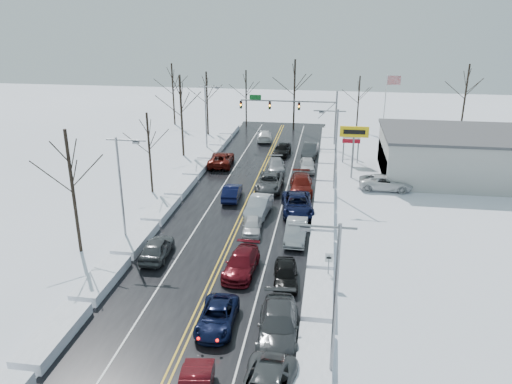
% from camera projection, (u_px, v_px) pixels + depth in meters
% --- Properties ---
extents(ground, '(160.00, 160.00, 0.00)m').
position_uv_depth(ground, '(236.00, 229.00, 44.04)').
color(ground, silver).
rests_on(ground, ground).
extents(road_surface, '(14.00, 84.00, 0.01)m').
position_uv_depth(road_surface, '(240.00, 220.00, 45.89)').
color(road_surface, black).
rests_on(road_surface, ground).
extents(snow_bank_left, '(1.93, 72.00, 0.74)m').
position_uv_depth(snow_bank_left, '(160.00, 215.00, 46.96)').
color(snow_bank_left, white).
rests_on(snow_bank_left, ground).
extents(snow_bank_right, '(1.93, 72.00, 0.74)m').
position_uv_depth(snow_bank_right, '(323.00, 225.00, 44.83)').
color(snow_bank_right, white).
rests_on(snow_bank_right, ground).
extents(traffic_signal_mast, '(13.28, 0.39, 8.00)m').
position_uv_depth(traffic_signal_mast, '(299.00, 109.00, 67.61)').
color(traffic_signal_mast, slate).
rests_on(traffic_signal_mast, ground).
extents(tires_plus_sign, '(3.20, 0.34, 6.00)m').
position_uv_depth(tires_plus_sign, '(354.00, 135.00, 55.66)').
color(tires_plus_sign, slate).
rests_on(tires_plus_sign, ground).
extents(used_vehicles_sign, '(2.20, 0.22, 4.65)m').
position_uv_depth(used_vehicles_sign, '(352.00, 137.00, 61.81)').
color(used_vehicles_sign, slate).
rests_on(used_vehicles_sign, ground).
extents(speed_limit_sign, '(0.55, 0.09, 2.35)m').
position_uv_depth(speed_limit_sign, '(329.00, 262.00, 34.90)').
color(speed_limit_sign, slate).
rests_on(speed_limit_sign, ground).
extents(flagpole, '(1.87, 1.20, 10.00)m').
position_uv_depth(flagpole, '(386.00, 105.00, 67.67)').
color(flagpole, silver).
rests_on(flagpole, ground).
extents(dealership_building, '(20.40, 12.40, 5.30)m').
position_uv_depth(dealership_building, '(473.00, 156.00, 56.44)').
color(dealership_building, '#A0A09C').
rests_on(dealership_building, ground).
extents(streetlight_se, '(3.20, 0.25, 9.00)m').
position_uv_depth(streetlight_se, '(332.00, 293.00, 24.34)').
color(streetlight_se, slate).
rests_on(streetlight_se, ground).
extents(streetlight_ne, '(3.20, 0.25, 9.00)m').
position_uv_depth(streetlight_ne, '(334.00, 146.00, 50.30)').
color(streetlight_ne, slate).
rests_on(streetlight_ne, ground).
extents(streetlight_sw, '(3.20, 0.25, 9.00)m').
position_uv_depth(streetlight_sw, '(123.00, 183.00, 39.65)').
color(streetlight_sw, slate).
rests_on(streetlight_sw, ground).
extents(streetlight_nw, '(3.20, 0.25, 9.00)m').
position_uv_depth(streetlight_nw, '(207.00, 113.00, 65.61)').
color(streetlight_nw, slate).
rests_on(streetlight_nw, ground).
extents(tree_left_b, '(4.00, 4.00, 10.00)m').
position_uv_depth(tree_left_b, '(70.00, 168.00, 37.66)').
color(tree_left_b, '#2D231C').
rests_on(tree_left_b, ground).
extents(tree_left_c, '(3.40, 3.40, 8.50)m').
position_uv_depth(tree_left_c, '(148.00, 137.00, 50.87)').
color(tree_left_c, '#2D231C').
rests_on(tree_left_c, ground).
extents(tree_left_d, '(4.20, 4.20, 10.50)m').
position_uv_depth(tree_left_d, '(181.00, 100.00, 63.46)').
color(tree_left_d, '#2D231C').
rests_on(tree_left_d, ground).
extents(tree_left_e, '(3.80, 3.80, 9.50)m').
position_uv_depth(tree_left_e, '(207.00, 91.00, 74.77)').
color(tree_left_e, '#2D231C').
rests_on(tree_left_e, ground).
extents(tree_far_a, '(4.00, 4.00, 10.00)m').
position_uv_depth(tree_far_a, '(172.00, 82.00, 81.23)').
color(tree_far_a, '#2D231C').
rests_on(tree_far_a, ground).
extents(tree_far_b, '(3.60, 3.60, 9.00)m').
position_uv_depth(tree_far_b, '(246.00, 87.00, 80.71)').
color(tree_far_b, '#2D231C').
rests_on(tree_far_b, ground).
extents(tree_far_c, '(4.40, 4.40, 11.00)m').
position_uv_depth(tree_far_c, '(295.00, 81.00, 77.25)').
color(tree_far_c, '#2D231C').
rests_on(tree_far_c, ground).
extents(tree_far_d, '(3.40, 3.40, 8.50)m').
position_uv_depth(tree_far_d, '(359.00, 92.00, 77.84)').
color(tree_far_d, '#2D231C').
rests_on(tree_far_d, ground).
extents(tree_far_e, '(4.20, 4.20, 10.50)m').
position_uv_depth(tree_far_e, '(467.00, 85.00, 75.58)').
color(tree_far_e, '#2D231C').
rests_on(tree_far_e, ground).
extents(queued_car_2, '(2.33, 4.82, 1.32)m').
position_uv_depth(queued_car_2, '(217.00, 326.00, 30.65)').
color(queued_car_2, black).
rests_on(queued_car_2, ground).
extents(queued_car_3, '(2.39, 5.32, 1.51)m').
position_uv_depth(queued_car_3, '(242.00, 272.00, 36.86)').
color(queued_car_3, '#550B13').
rests_on(queued_car_3, ground).
extents(queued_car_4, '(1.93, 4.03, 1.33)m').
position_uv_depth(queued_car_4, '(252.00, 232.00, 43.40)').
color(queued_car_4, silver).
rests_on(queued_car_4, ground).
extents(queued_car_5, '(2.26, 5.32, 1.71)m').
position_uv_depth(queued_car_5, '(259.00, 214.00, 47.19)').
color(queued_car_5, '#AEB0B7').
rests_on(queued_car_5, ground).
extents(queued_car_6, '(2.75, 5.90, 1.63)m').
position_uv_depth(queued_car_6, '(270.00, 189.00, 53.78)').
color(queued_car_6, '#3D3F42').
rests_on(queued_car_6, ground).
extents(queued_car_7, '(2.59, 5.06, 1.40)m').
position_uv_depth(queued_car_7, '(276.00, 171.00, 59.75)').
color(queued_car_7, gray).
rests_on(queued_car_7, ground).
extents(queued_car_8, '(2.41, 4.87, 1.60)m').
position_uv_depth(queued_car_8, '(282.00, 155.00, 66.25)').
color(queued_car_8, black).
rests_on(queued_car_8, ground).
extents(queued_car_11, '(2.76, 6.02, 1.70)m').
position_uv_depth(queued_car_11, '(278.00, 337.00, 29.64)').
color(queued_car_11, '#393B3E').
rests_on(queued_car_11, ground).
extents(queued_car_12, '(2.10, 4.37, 1.44)m').
position_uv_depth(queued_car_12, '(285.00, 283.00, 35.47)').
color(queued_car_12, black).
rests_on(queued_car_12, ground).
extents(queued_car_13, '(1.73, 4.91, 1.62)m').
position_uv_depth(queued_car_13, '(296.00, 240.00, 42.03)').
color(queued_car_13, '#9A9DA1').
rests_on(queued_car_13, ground).
extents(queued_car_14, '(3.64, 6.48, 1.71)m').
position_uv_depth(queued_car_14, '(297.00, 213.00, 47.61)').
color(queued_car_14, black).
rests_on(queued_car_14, ground).
extents(queued_car_15, '(2.79, 5.93, 1.67)m').
position_uv_depth(queued_car_15, '(301.00, 191.00, 53.08)').
color(queued_car_15, '#510F0A').
rests_on(queued_car_15, ground).
extents(queued_car_16, '(2.04, 4.42, 1.47)m').
position_uv_depth(queued_car_16, '(307.00, 171.00, 59.88)').
color(queued_car_16, silver).
rests_on(queued_car_16, ground).
extents(queued_car_17, '(2.10, 5.26, 1.70)m').
position_uv_depth(queued_car_17, '(310.00, 156.00, 65.70)').
color(queued_car_17, '#383A3C').
rests_on(queued_car_17, ground).
extents(oncoming_car_0, '(1.81, 4.65, 1.51)m').
position_uv_depth(oncoming_car_0, '(232.00, 199.00, 51.00)').
color(oncoming_car_0, black).
rests_on(oncoming_car_0, ground).
extents(oncoming_car_1, '(3.14, 6.13, 1.66)m').
position_uv_depth(oncoming_car_1, '(221.00, 165.00, 61.87)').
color(oncoming_car_1, '#53110B').
rests_on(oncoming_car_1, ground).
extents(oncoming_car_2, '(2.80, 5.50, 1.53)m').
position_uv_depth(oncoming_car_2, '(264.00, 141.00, 73.41)').
color(oncoming_car_2, white).
rests_on(oncoming_car_2, ground).
extents(oncoming_car_3, '(2.15, 4.82, 1.61)m').
position_uv_depth(oncoming_car_3, '(158.00, 257.00, 39.12)').
color(oncoming_car_3, '#444749').
rests_on(oncoming_car_3, ground).
extents(parked_car_0, '(5.72, 2.73, 1.57)m').
position_uv_depth(parked_car_0, '(385.00, 189.00, 53.66)').
color(parked_car_0, silver).
rests_on(parked_car_0, ground).
extents(parked_car_1, '(2.31, 5.49, 1.58)m').
position_uv_depth(parked_car_1, '(409.00, 183.00, 55.57)').
color(parked_car_1, '#434648').
rests_on(parked_car_1, ground).
extents(parked_car_2, '(2.44, 5.10, 1.68)m').
position_uv_depth(parked_car_2, '(387.00, 161.00, 63.64)').
color(parked_car_2, '#9FA2A7').
rests_on(parked_car_2, ground).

